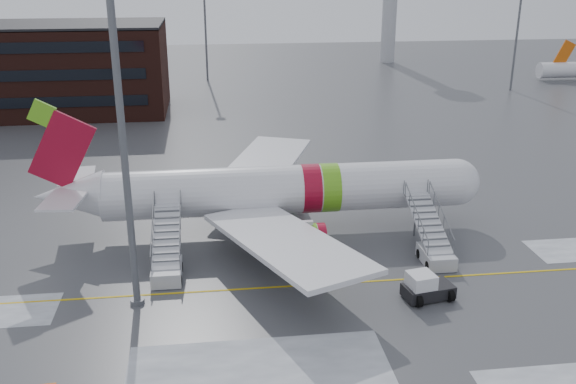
{
  "coord_description": "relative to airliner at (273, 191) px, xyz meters",
  "views": [
    {
      "loc": [
        -8.1,
        -38.67,
        20.5
      ],
      "look_at": [
        -2.4,
        6.38,
        4.0
      ],
      "focal_mm": 40.0,
      "sensor_mm": 36.0,
      "label": 1
    }
  ],
  "objects": [
    {
      "name": "airstair_fwd",
      "position": [
        10.95,
        -6.54,
        -2.35
      ],
      "size": [
        2.05,
        7.7,
        3.48
      ],
      "color": "#BABCC2",
      "rests_on": "ground"
    },
    {
      "name": "light_mast_near",
      "position": [
        -9.73,
        -10.38,
        10.0
      ],
      "size": [
        1.2,
        1.2,
        25.97
      ],
      "color": "#595B60",
      "rests_on": "ground"
    },
    {
      "name": "ground",
      "position": [
        3.35,
        -8.38,
        -3.42
      ],
      "size": [
        260.0,
        260.0,
        0.0
      ],
      "primitive_type": "plane",
      "color": "#494C4F",
      "rests_on": "ground"
    },
    {
      "name": "airstair_aft",
      "position": [
        -8.01,
        -6.54,
        -2.35
      ],
      "size": [
        2.05,
        7.7,
        3.48
      ],
      "color": "silver",
      "rests_on": "ground"
    },
    {
      "name": "pushback_tug",
      "position": [
        8.55,
        -12.05,
        -2.62
      ],
      "size": [
        3.42,
        2.82,
        1.81
      ],
      "color": "black",
      "rests_on": "ground"
    },
    {
      "name": "airliner",
      "position": [
        0.0,
        0.0,
        0.0
      ],
      "size": [
        35.03,
        32.97,
        11.18
      ],
      "color": "white",
      "rests_on": "ground"
    },
    {
      "name": "light_mast_far_n",
      "position": [
        -4.65,
        69.62,
        10.42
      ],
      "size": [
        1.2,
        1.2,
        24.25
      ],
      "color": "#595B60",
      "rests_on": "ground"
    },
    {
      "name": "light_mast_far_ne",
      "position": [
        45.35,
        53.62,
        10.42
      ],
      "size": [
        1.2,
        1.2,
        24.25
      ],
      "color": "#595B60",
      "rests_on": "ground"
    }
  ]
}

